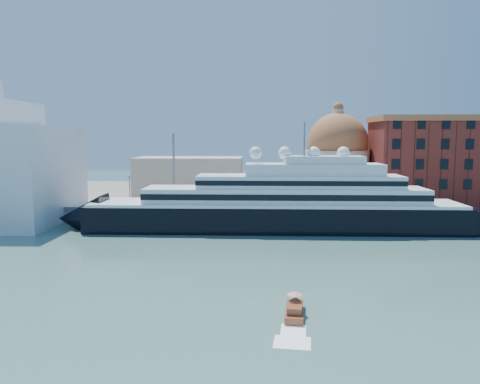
{
  "coord_description": "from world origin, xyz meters",
  "views": [
    {
      "loc": [
        -0.42,
        -75.19,
        19.64
      ],
      "look_at": [
        -3.97,
        18.0,
        8.73
      ],
      "focal_mm": 35.0,
      "sensor_mm": 36.0,
      "label": 1
    }
  ],
  "objects": [
    {
      "name": "warehouse",
      "position": [
        52.0,
        52.0,
        13.79
      ],
      "size": [
        43.0,
        19.0,
        23.25
      ],
      "color": "maroon",
      "rests_on": "land"
    },
    {
      "name": "church",
      "position": [
        6.39,
        57.72,
        10.91
      ],
      "size": [
        66.0,
        18.0,
        25.5
      ],
      "color": "beige",
      "rests_on": "land"
    },
    {
      "name": "ground",
      "position": [
        0.0,
        0.0,
        0.0
      ],
      "size": [
        400.0,
        400.0,
        0.0
      ],
      "primitive_type": "plane",
      "color": "#37605B",
      "rests_on": "ground"
    },
    {
      "name": "water_taxi",
      "position": [
        3.72,
        -25.39,
        0.67
      ],
      "size": [
        2.62,
        6.1,
        2.81
      ],
      "rotation": [
        0.0,
        0.0,
        -0.11
      ],
      "color": "brown",
      "rests_on": "ground"
    },
    {
      "name": "land",
      "position": [
        0.0,
        75.0,
        1.0
      ],
      "size": [
        260.0,
        72.0,
        2.0
      ],
      "primitive_type": "cube",
      "color": "slate",
      "rests_on": "ground"
    },
    {
      "name": "quay",
      "position": [
        0.0,
        34.0,
        1.25
      ],
      "size": [
        180.0,
        10.0,
        2.5
      ],
      "primitive_type": "cube",
      "color": "gray",
      "rests_on": "ground"
    },
    {
      "name": "service_barge",
      "position": [
        -50.89,
        19.11,
        0.77
      ],
      "size": [
        12.54,
        7.66,
        2.68
      ],
      "rotation": [
        0.0,
        0.0,
        0.33
      ],
      "color": "white",
      "rests_on": "ground"
    },
    {
      "name": "quay_fence",
      "position": [
        0.0,
        29.5,
        3.1
      ],
      "size": [
        180.0,
        0.1,
        1.2
      ],
      "primitive_type": "cube",
      "color": "slate",
      "rests_on": "quay"
    },
    {
      "name": "superyacht",
      "position": [
        0.73,
        23.0,
        4.6
      ],
      "size": [
        89.22,
        12.37,
        26.66
      ],
      "color": "black",
      "rests_on": "ground"
    },
    {
      "name": "lamp_posts",
      "position": [
        -12.67,
        32.27,
        9.84
      ],
      "size": [
        120.8,
        2.4,
        18.0
      ],
      "color": "slate",
      "rests_on": "quay"
    }
  ]
}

